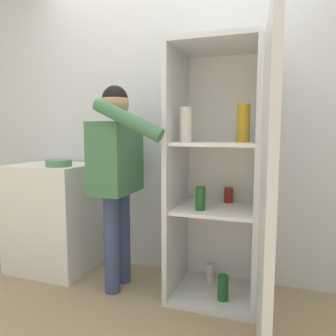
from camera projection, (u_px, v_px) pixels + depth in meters
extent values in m
plane|color=tan|center=(130.00, 334.00, 1.96)|extent=(12.00, 12.00, 0.00)
cube|color=silver|center=(180.00, 123.00, 2.74)|extent=(7.00, 0.06, 2.55)
cube|color=silver|center=(215.00, 292.00, 2.44)|extent=(0.63, 0.58, 0.04)
cube|color=silver|center=(219.00, 45.00, 2.23)|extent=(0.63, 0.58, 0.04)
cube|color=white|center=(223.00, 170.00, 2.59)|extent=(0.63, 0.03, 1.74)
cube|color=silver|center=(177.00, 172.00, 2.43)|extent=(0.04, 0.58, 1.74)
cube|color=silver|center=(260.00, 176.00, 2.24)|extent=(0.03, 0.58, 1.74)
cube|color=white|center=(216.00, 209.00, 2.37)|extent=(0.56, 0.51, 0.02)
cube|color=white|center=(217.00, 144.00, 2.31)|extent=(0.56, 0.51, 0.02)
cube|color=silver|center=(267.00, 192.00, 1.65)|extent=(0.11, 0.63, 1.74)
cylinder|color=#1E5123|center=(223.00, 288.00, 2.29)|extent=(0.08, 0.08, 0.18)
cylinder|color=#B78C1E|center=(243.00, 123.00, 2.22)|extent=(0.09, 0.09, 0.26)
cylinder|color=#1E5123|center=(200.00, 198.00, 2.27)|extent=(0.07, 0.07, 0.16)
cylinder|color=beige|center=(210.00, 273.00, 2.56)|extent=(0.06, 0.06, 0.15)
cylinder|color=maroon|center=(229.00, 195.00, 2.52)|extent=(0.06, 0.06, 0.11)
cylinder|color=beige|center=(186.00, 125.00, 2.22)|extent=(0.08, 0.08, 0.24)
cylinder|color=#384770|center=(123.00, 236.00, 2.61)|extent=(0.12, 0.12, 0.75)
cylinder|color=#384770|center=(112.00, 244.00, 2.44)|extent=(0.12, 0.12, 0.75)
cube|color=#3F724C|center=(116.00, 158.00, 2.45)|extent=(0.26, 0.46, 0.53)
sphere|color=tan|center=(115.00, 104.00, 2.41)|extent=(0.21, 0.21, 0.21)
sphere|color=black|center=(115.00, 99.00, 2.40)|extent=(0.19, 0.19, 0.19)
cylinder|color=#3F724C|center=(131.00, 158.00, 2.69)|extent=(0.09, 0.09, 0.50)
cylinder|color=#3F724C|center=(128.00, 120.00, 2.11)|extent=(0.49, 0.10, 0.29)
cube|color=white|center=(54.00, 217.00, 2.87)|extent=(0.68, 0.55, 0.92)
cylinder|color=#517F5B|center=(59.00, 163.00, 2.66)|extent=(0.21, 0.21, 0.05)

